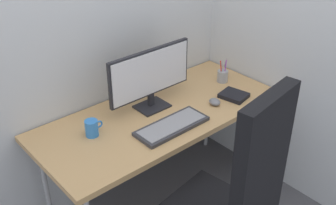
{
  "coord_description": "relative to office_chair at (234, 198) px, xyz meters",
  "views": [
    {
      "loc": [
        -1.39,
        -1.66,
        2.04
      ],
      "look_at": [
        0.0,
        -0.07,
        0.82
      ],
      "focal_mm": 43.93,
      "sensor_mm": 36.0,
      "label": 1
    }
  ],
  "objects": [
    {
      "name": "ground_plane",
      "position": [
        0.14,
        0.73,
        -0.61
      ],
      "size": [
        8.0,
        8.0,
        0.0
      ],
      "primitive_type": "plane",
      "color": "#4C4C51"
    },
    {
      "name": "monitor",
      "position": [
        0.14,
        0.82,
        0.33
      ],
      "size": [
        0.59,
        0.16,
        0.39
      ],
      "color": "black",
      "rests_on": "desk"
    },
    {
      "name": "pen_holder",
      "position": [
        0.73,
        0.76,
        0.15
      ],
      "size": [
        0.08,
        0.08,
        0.17
      ],
      "color": "#9EA0A5",
      "rests_on": "desk"
    },
    {
      "name": "office_chair",
      "position": [
        0.0,
        0.0,
        0.0
      ],
      "size": [
        0.57,
        0.58,
        1.24
      ],
      "color": "black",
      "rests_on": "ground_plane"
    },
    {
      "name": "keyboard",
      "position": [
        0.08,
        0.55,
        0.12
      ],
      "size": [
        0.45,
        0.18,
        0.02
      ],
      "color": "#333338",
      "rests_on": "desk"
    },
    {
      "name": "coffee_mug",
      "position": [
        -0.31,
        0.79,
        0.15
      ],
      "size": [
        0.11,
        0.07,
        0.1
      ],
      "color": "#337FD8",
      "rests_on": "desk"
    },
    {
      "name": "notebook",
      "position": [
        0.62,
        0.56,
        0.12
      ],
      "size": [
        0.17,
        0.19,
        0.03
      ],
      "primitive_type": "cube",
      "rotation": [
        0.0,
        0.0,
        0.2
      ],
      "color": "black",
      "rests_on": "desk"
    },
    {
      "name": "desk",
      "position": [
        0.14,
        0.73,
        0.07
      ],
      "size": [
        1.58,
        0.69,
        0.72
      ],
      "color": "tan",
      "rests_on": "ground_plane"
    },
    {
      "name": "mouse",
      "position": [
        0.46,
        0.57,
        0.13
      ],
      "size": [
        0.08,
        0.09,
        0.04
      ],
      "primitive_type": "ellipsoid",
      "rotation": [
        0.0,
        0.0,
        -0.21
      ],
      "color": "slate",
      "rests_on": "desk"
    }
  ]
}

